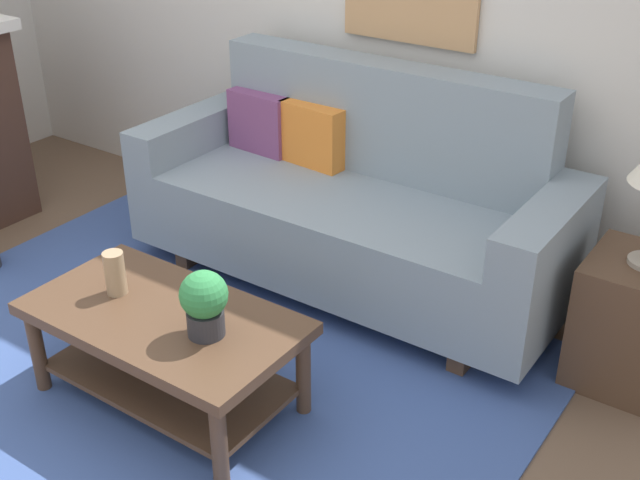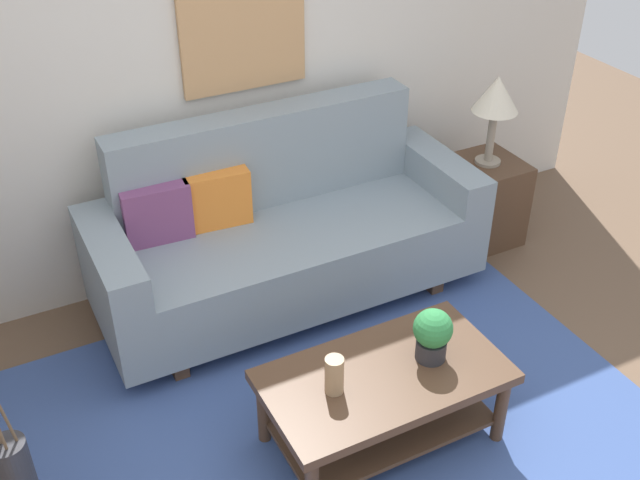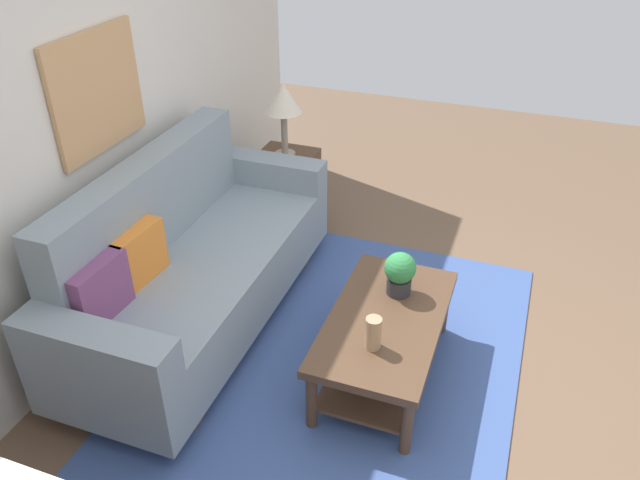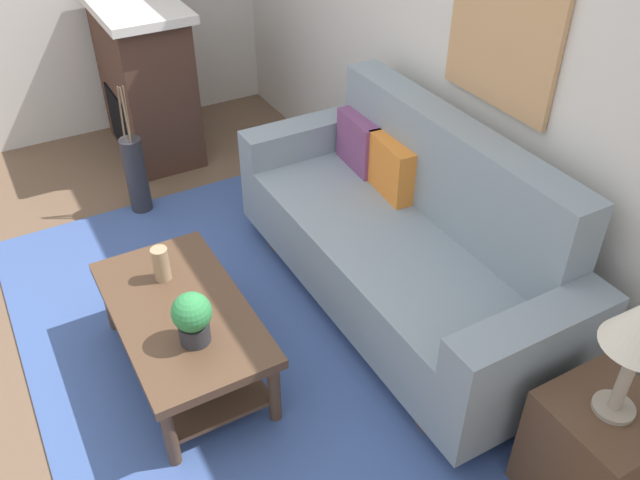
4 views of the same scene
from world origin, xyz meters
The scene contains 12 objects.
wall_back centered at (0.00, 2.00, 1.35)m, with size 5.51×0.10×2.70m, color silver.
area_rug centered at (0.00, 0.50, 0.01)m, with size 2.98×2.06×0.01m, color #3D5693.
couch centered at (0.23, 1.46, 0.43)m, with size 2.19×0.84×1.08m.
throw_pillow_plum centered at (-0.45, 1.59, 0.68)m, with size 0.36×0.12×0.32m, color #7A4270.
throw_pillow_orange centered at (-0.11, 1.59, 0.68)m, with size 0.36×0.12×0.32m, color orange.
coffee_table centered at (0.14, 0.22, 0.31)m, with size 1.10×0.60×0.43m.
tabletop_vase centered at (-0.11, 0.23, 0.52)m, with size 0.08×0.08×0.18m, color tan.
potted_plant_tabletop centered at (0.38, 0.21, 0.57)m, with size 0.18×0.18×0.26m.
side_table centered at (1.62, 1.43, 0.28)m, with size 0.44×0.44×0.56m, color #513826.
table_lamp centered at (1.62, 1.43, 0.99)m, with size 0.28×0.28×0.57m.
floor_vase_branch_a centered at (-1.40, 0.45, 0.72)m, with size 0.01×0.01×0.36m, color brown.
framed_painting centered at (0.23, 1.93, 1.46)m, with size 0.72×0.03×0.65m, color tan.
Camera 2 is at (-1.27, -1.89, 2.81)m, focal length 43.04 mm.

